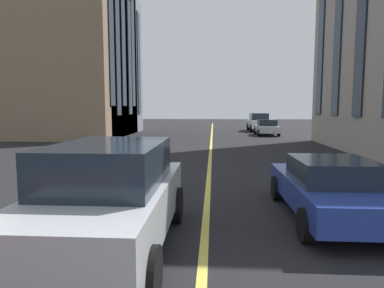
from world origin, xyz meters
TOP-DOWN VIEW (x-y plane):
  - lane_centre_line at (20.00, 0.00)m, footprint 80.00×0.16m
  - car_blue_parked_b at (14.76, -2.73)m, footprint 4.40×1.95m
  - car_silver_mid at (37.80, -4.90)m, footprint 3.90×1.89m
  - car_white_near at (43.24, -4.90)m, footprint 4.70×2.14m
  - car_silver_far at (12.75, 1.59)m, footprint 4.70×2.14m
  - building_left_near at (37.96, 12.13)m, footprint 11.38×9.38m
  - building_left_far at (35.90, 11.67)m, footprint 10.16×8.47m

SIDE VIEW (x-z plane):
  - lane_centre_line at x=20.00m, z-range 0.00..0.01m
  - car_silver_mid at x=37.80m, z-range 0.00..1.40m
  - car_blue_parked_b at x=14.76m, z-range 0.02..1.39m
  - car_white_near at x=43.24m, z-range 0.03..1.91m
  - car_silver_far at x=12.75m, z-range 0.03..1.91m
  - building_left_near at x=37.96m, z-range 0.00..13.28m
  - building_left_far at x=35.90m, z-range 0.00..18.64m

